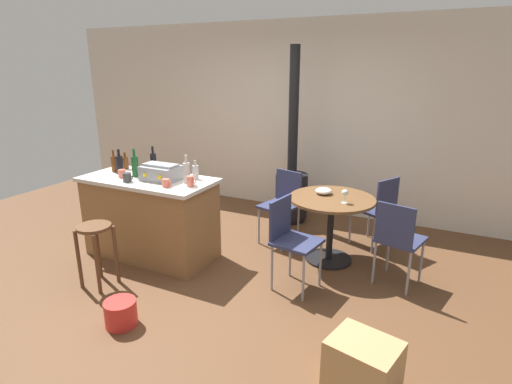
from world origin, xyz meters
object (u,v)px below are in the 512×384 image
Objects in this scene: bottle_2 at (120,164)px; bottle_3 at (114,163)px; folding_chair_right at (378,206)px; cup_1 at (122,174)px; wine_glass at (345,193)px; plastic_bucket at (121,313)px; cup_0 at (191,181)px; folding_chair_left at (398,237)px; bottle_4 at (135,166)px; wood_stove at (292,183)px; cup_2 at (166,183)px; kitchen_island at (151,217)px; bottle_6 at (187,172)px; folding_chair_far at (291,236)px; bottle_0 at (154,162)px; bottle_5 at (125,162)px; dining_table at (331,213)px; wooden_stool at (96,242)px; bottle_1 at (195,172)px; cup_3 at (127,177)px; serving_bowl at (324,191)px; cardboard_box at (363,366)px; toolbox at (161,172)px.

bottle_3 is (-0.12, 0.03, -0.01)m from bottle_2.
bottle_2 reaches higher than folding_chair_right.
wine_glass is at bearing 17.68° from cup_1.
bottle_2 reaches higher than plastic_bucket.
folding_chair_left is at bearing 15.60° from cup_0.
cup_1 is (-0.10, -0.10, -0.08)m from bottle_4.
cup_2 is at bearing -108.44° from wood_stove.
kitchen_island is 0.76m from bottle_6.
bottle_3 reaches higher than folding_chair_far.
bottle_0 is at bearing -169.62° from wine_glass.
folding_chair_right is at bearing 26.31° from bottle_2.
bottle_5 is (-1.53, -1.48, 0.43)m from wood_stove.
dining_table is at bearing 17.93° from bottle_2.
cup_1 is (-0.24, 0.67, 0.50)m from wooden_stool.
dining_table reaches higher than wooden_stool.
bottle_2 is 1.40× the size of bottle_5.
bottle_1 is 1.59m from wine_glass.
wood_stove is 2.02m from cup_2.
bottle_1 reaches higher than dining_table.
cup_0 reaches higher than cup_3.
cup_0 is 0.87m from cup_1.
cup_1 is 1.03× the size of cup_2.
cup_2 is 1.81m from wine_glass.
cup_2 is at bearing 2.90° from cup_3.
plastic_bucket is at bearing -97.64° from wood_stove.
bottle_0 is at bearing 36.19° from bottle_2.
wooden_stool is at bearing -117.88° from bottle_1.
bottle_5 is 0.40m from cup_1.
serving_bowl is (-0.85, 0.34, 0.25)m from folding_chair_left.
bottle_4 is 1.57× the size of bottle_5.
cup_2 is at bearing -142.82° from serving_bowl.
wooden_stool is at bearing 175.01° from cardboard_box.
folding_chair_left is 1.53m from cardboard_box.
bottle_6 reaches higher than dining_table.
bottle_1 is (-1.17, 0.16, 0.46)m from folding_chair_far.
bottle_2 is 0.39m from cup_3.
bottle_1 is 0.18m from bottle_6.
wine_glass is at bearing 16.05° from bottle_4.
toolbox reaches higher than kitchen_island.
serving_bowl is (1.12, 0.89, -0.19)m from cup_0.
bottle_4 reaches higher than bottle_0.
bottle_2 is (-2.65, -1.31, 0.50)m from folding_chair_right.
bottle_6 is at bearing -1.55° from bottle_3.
cardboard_box is (0.93, -1.03, -0.35)m from folding_chair_far.
plastic_bucket is (0.15, -1.38, -0.88)m from bottle_1.
wooden_stool is 0.97m from bottle_4.
wood_stove is (-0.83, 0.95, -0.01)m from dining_table.
cup_0 is 0.25× the size of cardboard_box.
bottle_1 is (0.49, 0.20, 0.53)m from kitchen_island.
folding_chair_right is 2.64m from bottle_0.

